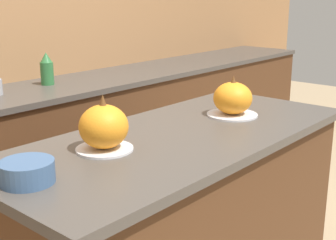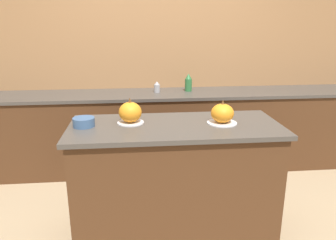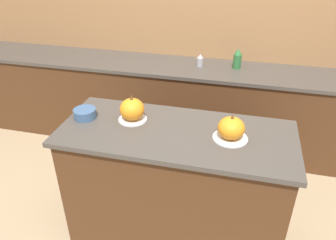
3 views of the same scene
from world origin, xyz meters
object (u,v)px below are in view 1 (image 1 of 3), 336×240
pumpkin_cake_right (233,100)px  mixing_bowl (27,172)px  bottle_tall (47,69)px  pumpkin_cake_left (104,128)px

pumpkin_cake_right → mixing_bowl: pumpkin_cake_right is taller
pumpkin_cake_right → bottle_tall: 1.36m
pumpkin_cake_left → pumpkin_cake_right: pumpkin_cake_left is taller
pumpkin_cake_right → mixing_bowl: bearing=178.4°
mixing_bowl → pumpkin_cake_left: bearing=8.4°
pumpkin_cake_left → bottle_tall: pumpkin_cake_left is taller
bottle_tall → mixing_bowl: bottle_tall is taller
pumpkin_cake_left → mixing_bowl: pumpkin_cake_left is taller
pumpkin_cake_left → pumpkin_cake_right: bearing=-6.5°
pumpkin_cake_left → mixing_bowl: (-0.35, -0.05, -0.05)m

